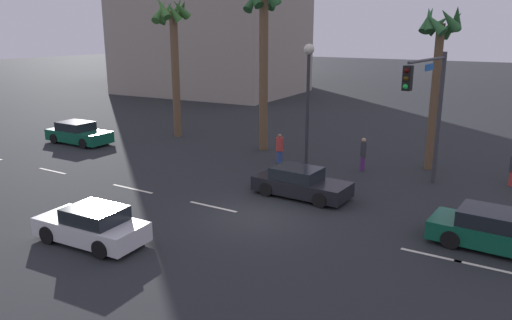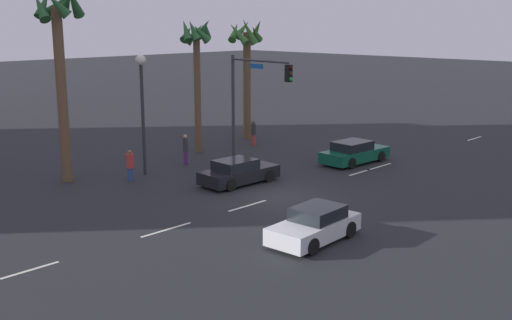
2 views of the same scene
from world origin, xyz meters
The scene contains 18 objects.
ground_plane centered at (0.00, 0.00, 0.00)m, with size 220.00×220.00×0.00m, color #232628.
lane_stripe_1 centered at (-12.53, 0.00, 0.01)m, with size 2.07×0.14×0.01m, color silver.
lane_stripe_2 centered at (-6.75, 0.00, 0.01)m, with size 2.49×0.14×0.01m, color silver.
lane_stripe_3 centered at (-2.09, 0.00, 0.01)m, with size 2.38×0.14×0.01m, color silver.
lane_stripe_4 centered at (6.78, 0.00, 0.01)m, with size 1.95×0.14×0.01m, color silver.
lane_stripe_5 centered at (8.73, 0.00, 0.01)m, with size 2.42×0.14×0.01m, color silver.
lane_stripe_6 centered at (21.03, 0.00, 0.01)m, with size 2.10×0.14×0.01m, color silver.
car_0 centered at (-3.56, -5.08, 0.61)m, with size 4.10×2.02×1.32m.
car_1 centered at (8.60, 1.69, 0.62)m, with size 4.62×2.12×1.32m.
car_3 centered at (0.41, 3.16, 0.60)m, with size 4.34×2.03×1.30m.
traffic_signal centered at (4.91, 6.59, 4.25)m, with size 0.63×5.19×6.24m.
streetlamp centered at (-1.76, 8.27, 4.52)m, with size 0.56×0.56×6.50m.
pedestrian_0 centered at (8.33, 9.78, 0.87)m, with size 0.47×0.47×1.66m.
pedestrian_1 centered at (1.37, 8.56, 0.95)m, with size 0.36×0.36×1.78m.
pedestrian_2 centered at (-3.12, 7.68, 0.86)m, with size 0.50×0.50×1.66m.
palm_tree_0 centered at (-5.48, 9.96, 6.93)m, with size 2.50×2.83×10.12m.
palm_tree_1 centered at (9.63, 11.74, 5.99)m, with size 2.52×2.79×8.49m.
palm_tree_2 centered at (4.26, 10.77, 6.39)m, with size 2.26×2.35×8.49m.
Camera 2 is at (-21.38, -19.17, 8.23)m, focal length 43.62 mm.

